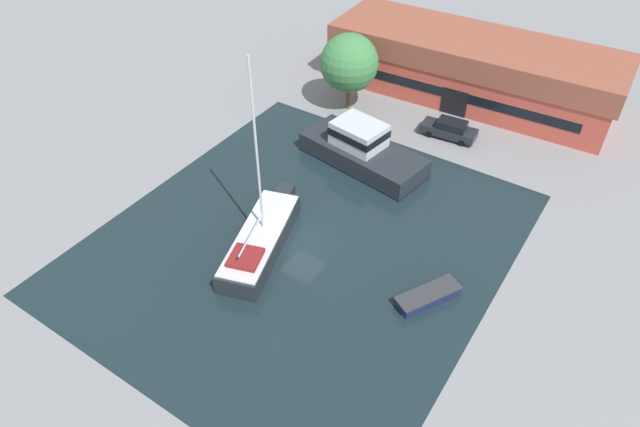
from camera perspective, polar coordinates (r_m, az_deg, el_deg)
name	(u,v)px	position (r m, az deg, el deg)	size (l,w,h in m)	color
ground_plane	(303,242)	(39.37, -1.74, -2.82)	(440.00, 440.00, 0.00)	gray
water_canal	(303,241)	(39.37, -1.74, -2.81)	(25.68, 28.79, 0.01)	#19282D
warehouse_building	(473,68)	(56.28, 15.01, 13.91)	(26.69, 9.64, 5.67)	#C64C3D
quay_tree_near_building	(349,63)	(51.71, 2.93, 14.79)	(5.16, 5.16, 7.08)	brown
parked_car	(450,129)	(50.41, 12.82, 8.23)	(4.81, 2.17, 1.59)	#1E2328
sailboat_moored	(261,238)	(38.60, -5.89, -2.48)	(5.40, 10.48, 13.75)	#23282D
motor_cruiser	(362,149)	(45.97, 4.21, 6.41)	(10.91, 5.75, 3.47)	#23282D
small_dinghy	(428,296)	(36.09, 10.73, -8.12)	(3.26, 4.40, 0.70)	#19234C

